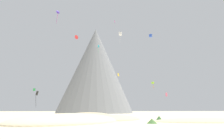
# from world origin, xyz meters

# --- Properties ---
(ground_plane) EXTENTS (400.00, 400.00, 0.00)m
(ground_plane) POSITION_xyz_m (0.00, 0.00, 0.00)
(ground_plane) COLOR beige
(dune_foreground_left) EXTENTS (21.91, 21.31, 2.46)m
(dune_foreground_left) POSITION_xyz_m (-2.51, 18.50, 0.00)
(dune_foreground_left) COLOR #CCBA8E
(dune_foreground_left) RESTS_ON ground_plane
(dune_foreground_right) EXTENTS (26.48, 12.21, 1.65)m
(dune_foreground_right) POSITION_xyz_m (18.76, 8.51, 0.00)
(dune_foreground_right) COLOR beige
(dune_foreground_right) RESTS_ON ground_plane
(dune_midground) EXTENTS (30.40, 28.55, 4.00)m
(dune_midground) POSITION_xyz_m (-13.51, 7.91, 0.00)
(dune_midground) COLOR beige
(dune_midground) RESTS_ON ground_plane
(dune_back_low) EXTENTS (24.08, 25.18, 3.75)m
(dune_back_low) POSITION_xyz_m (-9.27, 26.62, 0.00)
(dune_back_low) COLOR #C6B284
(dune_back_low) RESTS_ON ground_plane
(bush_mid_center) EXTENTS (3.60, 3.60, 0.44)m
(bush_mid_center) POSITION_xyz_m (-16.51, 12.74, 0.22)
(bush_mid_center) COLOR #386633
(bush_mid_center) RESTS_ON ground_plane
(bush_low_patch) EXTENTS (2.20, 2.20, 0.99)m
(bush_low_patch) POSITION_xyz_m (4.23, 3.73, 0.50)
(bush_low_patch) COLOR #477238
(bush_low_patch) RESTS_ON ground_plane
(bush_far_right) EXTENTS (1.61, 1.61, 0.68)m
(bush_far_right) POSITION_xyz_m (1.26, 14.79, 0.34)
(bush_far_right) COLOR #477238
(bush_far_right) RESTS_ON ground_plane
(bush_scatter_east) EXTENTS (2.26, 2.26, 1.09)m
(bush_scatter_east) POSITION_xyz_m (10.09, 17.12, 0.54)
(bush_scatter_east) COLOR #386633
(bush_scatter_east) RESTS_ON ground_plane
(rock_massif) EXTENTS (73.68, 73.68, 62.50)m
(rock_massif) POSITION_xyz_m (-7.61, 103.92, 28.98)
(rock_massif) COLOR slate
(rock_massif) RESTS_ON ground_plane
(kite_green_low) EXTENTS (0.76, 0.18, 0.83)m
(kite_green_low) POSITION_xyz_m (-26.53, 27.11, 8.86)
(kite_green_low) COLOR green
(kite_blue_high) EXTENTS (1.21, 1.23, 1.32)m
(kite_blue_high) POSITION_xyz_m (18.06, 48.69, 36.58)
(kite_blue_high) COLOR blue
(kite_indigo_high) EXTENTS (1.51, 1.38, 5.42)m
(kite_indigo_high) POSITION_xyz_m (-21.93, 33.68, 38.91)
(kite_indigo_high) COLOR #5138B2
(kite_rainbow_low) EXTENTS (0.77, 0.37, 1.27)m
(kite_rainbow_low) POSITION_xyz_m (15.08, 24.07, 7.36)
(kite_rainbow_low) COLOR #E5668C
(kite_white_high) EXTENTS (1.49, 1.43, 5.21)m
(kite_white_high) POSITION_xyz_m (3.70, 48.09, 36.80)
(kite_white_high) COLOR white
(kite_gold_mid) EXTENTS (0.75, 0.77, 1.23)m
(kite_gold_mid) POSITION_xyz_m (1.47, 37.98, 15.90)
(kite_gold_mid) COLOR gold
(kite_lime_low) EXTENTS (1.03, 0.68, 2.44)m
(kite_lime_low) POSITION_xyz_m (12.65, 30.02, 11.60)
(kite_lime_low) COLOR #8CD133
(kite_red_high) EXTENTS (1.45, 1.28, 1.56)m
(kite_red_high) POSITION_xyz_m (-14.71, 33.16, 28.90)
(kite_red_high) COLOR red
(kite_magenta_high) EXTENTS (0.30, 1.00, 1.05)m
(kite_magenta_high) POSITION_xyz_m (0.79, 44.79, 40.99)
(kite_magenta_high) COLOR #D1339E
(kite_cyan_high) EXTENTS (0.67, 0.47, 3.73)m
(kite_cyan_high) POSITION_xyz_m (-6.20, 52.64, 31.56)
(kite_cyan_high) COLOR #33BCDB
(kite_black_low) EXTENTS (0.85, 1.00, 5.57)m
(kite_black_low) POSITION_xyz_m (-27.52, 33.73, 7.65)
(kite_black_low) COLOR black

